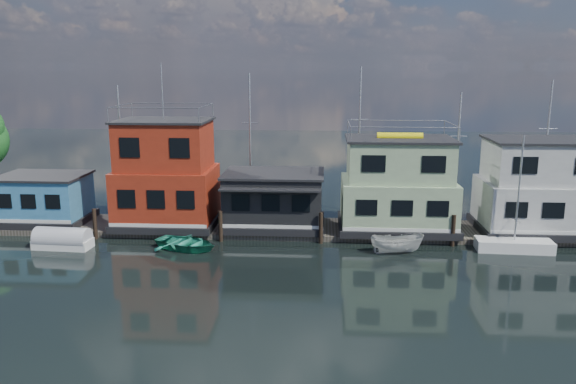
# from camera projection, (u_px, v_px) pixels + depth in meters

# --- Properties ---
(ground) EXTENTS (160.00, 160.00, 0.00)m
(ground) POSITION_uv_depth(u_px,v_px,m) (264.00, 295.00, 30.17)
(ground) COLOR black
(ground) RESTS_ON ground
(dock) EXTENTS (48.00, 5.00, 0.40)m
(dock) POSITION_uv_depth(u_px,v_px,m) (281.00, 228.00, 41.82)
(dock) COLOR #595147
(dock) RESTS_ON ground
(houseboat_blue) EXTENTS (6.40, 4.90, 3.66)m
(houseboat_blue) POSITION_uv_depth(u_px,v_px,m) (44.00, 199.00, 42.52)
(houseboat_blue) COLOR black
(houseboat_blue) RESTS_ON dock
(houseboat_red) EXTENTS (7.40, 5.90, 11.86)m
(houseboat_red) POSITION_uv_depth(u_px,v_px,m) (166.00, 176.00, 41.50)
(houseboat_red) COLOR black
(houseboat_red) RESTS_ON dock
(houseboat_dark) EXTENTS (7.40, 6.10, 4.06)m
(houseboat_dark) POSITION_uv_depth(u_px,v_px,m) (274.00, 200.00, 41.34)
(houseboat_dark) COLOR black
(houseboat_dark) RESTS_ON dock
(houseboat_green) EXTENTS (8.40, 5.90, 7.03)m
(houseboat_green) POSITION_uv_depth(u_px,v_px,m) (398.00, 186.00, 40.55)
(houseboat_green) COLOR black
(houseboat_green) RESTS_ON dock
(houseboat_white) EXTENTS (8.40, 5.90, 6.66)m
(houseboat_white) POSITION_uv_depth(u_px,v_px,m) (539.00, 188.00, 39.92)
(houseboat_white) COLOR black
(houseboat_white) RESTS_ON dock
(pilings) EXTENTS (42.28, 0.28, 2.20)m
(pilings) POSITION_uv_depth(u_px,v_px,m) (273.00, 227.00, 38.91)
(pilings) COLOR #2D2116
(pilings) RESTS_ON ground
(background_masts) EXTENTS (36.40, 0.16, 12.00)m
(background_masts) POSITION_uv_depth(u_px,v_px,m) (344.00, 147.00, 46.19)
(background_masts) COLOR silver
(background_masts) RESTS_ON ground
(motorboat) EXTENTS (3.54, 1.46, 1.35)m
(motorboat) POSITION_uv_depth(u_px,v_px,m) (397.00, 244.00, 36.67)
(motorboat) COLOR silver
(motorboat) RESTS_ON ground
(tarp_runabout) EXTENTS (3.90, 1.76, 1.55)m
(tarp_runabout) POSITION_uv_depth(u_px,v_px,m) (63.00, 240.00, 37.79)
(tarp_runabout) COLOR white
(tarp_runabout) RESTS_ON ground
(day_sailer) EXTENTS (4.98, 1.89, 7.73)m
(day_sailer) POSITION_uv_depth(u_px,v_px,m) (514.00, 244.00, 37.26)
(day_sailer) COLOR white
(day_sailer) RESTS_ON ground
(dinghy_teal) EXTENTS (5.26, 4.55, 0.91)m
(dinghy_teal) POSITION_uv_depth(u_px,v_px,m) (186.00, 243.00, 37.55)
(dinghy_teal) COLOR #279072
(dinghy_teal) RESTS_ON ground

